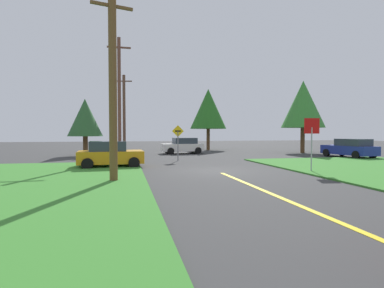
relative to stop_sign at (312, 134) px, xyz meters
name	(u,v)px	position (x,y,z in m)	size (l,w,h in m)	color
ground_plane	(216,171)	(-4.89, 1.65, -2.10)	(120.00, 120.00, 0.00)	#383838
lane_stripe_center	(292,203)	(-4.89, -6.35, -2.10)	(0.20, 14.00, 0.01)	yellow
stop_sign	(312,134)	(0.00, 0.00, 0.00)	(0.83, 0.18, 2.94)	#9EA0A8
parked_car_near_building	(110,154)	(-10.83, 4.77, -1.30)	(4.01, 2.33, 1.62)	orange
car_approaching_junction	(183,146)	(-4.13, 15.91, -1.30)	(4.28, 2.32, 1.62)	white
car_on_crossroad	(350,148)	(9.08, 8.00, -1.29)	(2.60, 4.82, 1.62)	navy
utility_pole_near	(113,85)	(-10.40, -1.10, 2.10)	(1.77, 0.58, 8.23)	brown
utility_pole_mid	(119,97)	(-10.33, 9.62, 2.80)	(1.80, 0.26, 9.49)	brown
utility_pole_far	(124,113)	(-10.02, 20.35, 2.30)	(1.79, 0.46, 8.60)	brown
direction_sign	(178,139)	(-5.97, 8.18, -0.41)	(0.90, 0.11, 2.72)	slate
oak_tree_left	(85,118)	(-13.53, 14.93, 1.43)	(3.15, 3.15, 5.29)	brown
pine_tree_center	(303,104)	(8.55, 14.35, 3.05)	(4.51, 4.51, 7.65)	brown
oak_tree_right	(208,109)	(0.15, 21.70, 2.98)	(4.47, 4.47, 7.56)	brown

